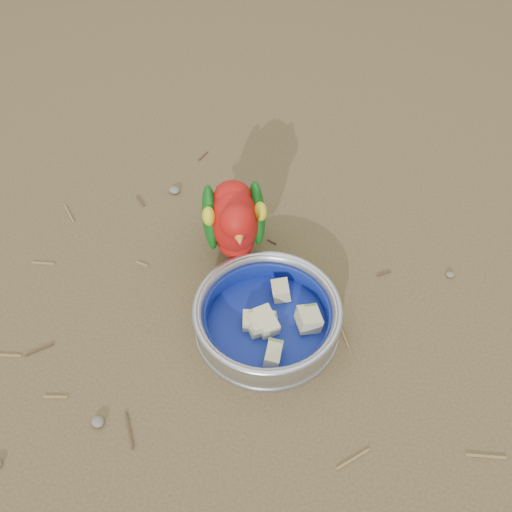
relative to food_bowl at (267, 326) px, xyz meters
The scene contains 6 objects.
ground 0.10m from the food_bowl, 114.86° to the right, with size 60.00×60.00×0.00m, color brown.
food_bowl is the anchor object (origin of this frame).
bowl_wall 0.03m from the food_bowl, ahead, with size 0.24×0.24×0.04m, color #B2B2BA, non-canonical shape.
fruit_wedges 0.02m from the food_bowl, ahead, with size 0.15×0.15×0.03m, color beige, non-canonical shape.
lory_parrot 0.18m from the food_bowl, 137.92° to the left, with size 0.11×0.23×0.18m, color #AF100D, non-canonical shape.
ground_debris 0.07m from the food_bowl, 98.20° to the right, with size 0.90×0.80×0.01m, color olive, non-canonical shape.
Camera 1 is at (0.27, -0.39, 0.81)m, focal length 40.00 mm.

